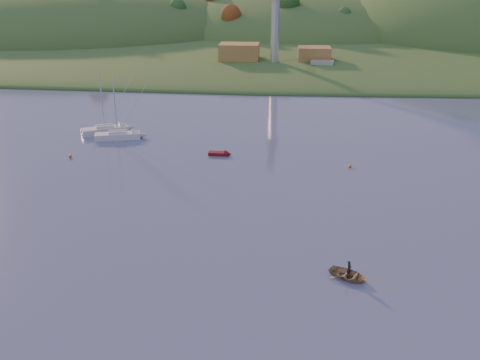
# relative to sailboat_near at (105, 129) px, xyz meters

# --- Properties ---
(far_shore) EXTENTS (620.00, 220.00, 1.50)m
(far_shore) POSITION_rel_sailboat_near_xyz_m (25.92, 171.57, -0.72)
(far_shore) COLOR #294D1E
(far_shore) RESTS_ON ground
(shore_slope) EXTENTS (640.00, 150.00, 7.00)m
(shore_slope) POSITION_rel_sailboat_near_xyz_m (25.92, 106.57, -0.72)
(shore_slope) COLOR #294D1E
(shore_slope) RESTS_ON ground
(hill_left) EXTENTS (170.00, 140.00, 44.00)m
(hill_left) POSITION_rel_sailboat_near_xyz_m (-64.08, 141.57, -0.72)
(hill_left) COLOR #294D1E
(hill_left) RESTS_ON ground
(hill_center) EXTENTS (140.00, 120.00, 36.00)m
(hill_center) POSITION_rel_sailboat_near_xyz_m (35.92, 151.57, -0.72)
(hill_center) COLOR #294D1E
(hill_center) RESTS_ON ground
(hillside_trees) EXTENTS (280.00, 50.00, 32.00)m
(hillside_trees) POSITION_rel_sailboat_near_xyz_m (25.92, 126.57, -0.72)
(hillside_trees) COLOR #1B4C1B
(hillside_trees) RESTS_ON ground
(wharf) EXTENTS (42.00, 16.00, 2.40)m
(wharf) POSITION_rel_sailboat_near_xyz_m (30.92, 63.57, 0.48)
(wharf) COLOR slate
(wharf) RESTS_ON ground
(shed_west) EXTENTS (11.00, 8.00, 4.80)m
(shed_west) POSITION_rel_sailboat_near_xyz_m (17.92, 64.57, 4.08)
(shed_west) COLOR #A27336
(shed_west) RESTS_ON wharf
(shed_east) EXTENTS (9.00, 7.00, 4.00)m
(shed_east) POSITION_rel_sailboat_near_xyz_m (38.92, 65.57, 3.68)
(shed_east) COLOR #A27336
(shed_east) RESTS_ON wharf
(dock_crane) EXTENTS (3.20, 28.00, 20.30)m
(dock_crane) POSITION_rel_sailboat_near_xyz_m (27.92, 59.96, 16.45)
(dock_crane) COLOR #B7B7BC
(dock_crane) RESTS_ON wharf
(sailboat_near) EXTENTS (8.11, 5.97, 11.04)m
(sailboat_near) POSITION_rel_sailboat_near_xyz_m (0.00, 0.00, 0.00)
(sailboat_near) COLOR silver
(sailboat_near) RESTS_ON ground
(sailboat_far) EXTENTS (7.86, 4.12, 10.45)m
(sailboat_far) POSITION_rel_sailboat_near_xyz_m (3.25, -3.05, -0.03)
(sailboat_far) COLOR silver
(sailboat_far) RESTS_ON ground
(canoe) EXTENTS (4.59, 4.24, 0.77)m
(canoe) POSITION_rel_sailboat_near_xyz_m (37.96, -43.87, -0.33)
(canoe) COLOR #9C7F56
(canoe) RESTS_ON ground
(paddler) EXTENTS (0.63, 0.70, 1.60)m
(paddler) POSITION_rel_sailboat_near_xyz_m (37.96, -43.87, 0.08)
(paddler) COLOR black
(paddler) RESTS_ON ground
(red_tender) EXTENTS (3.60, 1.31, 1.21)m
(red_tender) POSITION_rel_sailboat_near_xyz_m (22.03, -9.87, -0.47)
(red_tender) COLOR #610D10
(red_tender) RESTS_ON ground
(work_vessel) EXTENTS (14.74, 6.96, 3.65)m
(work_vessel) POSITION_rel_sailboat_near_xyz_m (40.92, 59.57, 0.58)
(work_vessel) COLOR #505D69
(work_vessel) RESTS_ON ground
(buoy_1) EXTENTS (0.50, 0.50, 0.50)m
(buoy_1) POSITION_rel_sailboat_near_xyz_m (41.14, -13.67, -0.47)
(buoy_1) COLOR orange
(buoy_1) RESTS_ON ground
(buoy_2) EXTENTS (0.50, 0.50, 0.50)m
(buoy_2) POSITION_rel_sailboat_near_xyz_m (-1.17, -13.04, -0.47)
(buoy_2) COLOR orange
(buoy_2) RESTS_ON ground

